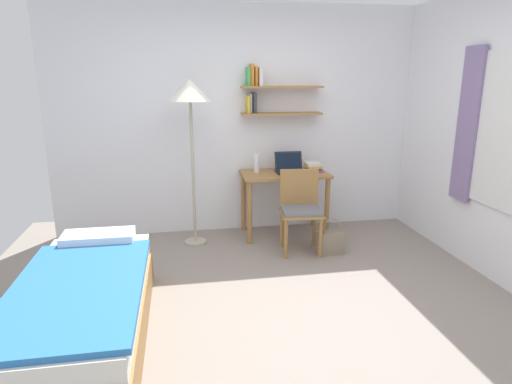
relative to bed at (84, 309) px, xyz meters
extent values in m
plane|color=gray|center=(1.46, 0.15, -0.24)|extent=(5.28, 5.28, 0.00)
cube|color=white|center=(1.46, 2.17, 1.06)|extent=(4.40, 0.05, 2.60)
cube|color=#9E703D|center=(1.87, 2.04, 1.15)|extent=(0.92, 0.22, 0.02)
cube|color=gold|center=(1.48, 2.05, 1.26)|extent=(0.02, 0.17, 0.19)
cube|color=silver|center=(1.52, 2.07, 1.27)|extent=(0.02, 0.13, 0.21)
cube|color=#333338|center=(1.55, 2.05, 1.28)|extent=(0.03, 0.17, 0.23)
cube|color=#9E703D|center=(1.87, 2.04, 1.45)|extent=(0.92, 0.22, 0.02)
cube|color=#4CA856|center=(1.49, 2.06, 1.56)|extent=(0.03, 0.16, 0.20)
cube|color=orange|center=(1.53, 2.08, 1.58)|extent=(0.04, 0.12, 0.24)
cube|color=orange|center=(1.58, 2.07, 1.57)|extent=(0.03, 0.12, 0.21)
cube|color=silver|center=(1.62, 2.05, 1.56)|extent=(0.04, 0.18, 0.20)
cube|color=silver|center=(3.45, 0.33, 1.11)|extent=(0.02, 0.89, 1.36)
cube|color=gray|center=(3.42, 0.89, 1.11)|extent=(0.03, 0.28, 1.46)
cube|color=#9E703D|center=(0.00, -0.01, -0.10)|extent=(0.83, 1.88, 0.28)
cube|color=silver|center=(0.00, -0.01, 0.12)|extent=(0.80, 1.82, 0.16)
cube|color=#2D70B7|center=(0.00, -0.12, 0.22)|extent=(0.85, 1.54, 0.04)
cube|color=white|center=(0.00, 0.72, 0.25)|extent=(0.58, 0.28, 0.10)
cube|color=#9E703D|center=(1.87, 1.85, 0.49)|extent=(0.98, 0.56, 0.03)
cylinder|color=#9E703D|center=(1.43, 1.61, 0.12)|extent=(0.06, 0.06, 0.71)
cylinder|color=#9E703D|center=(2.31, 1.61, 0.12)|extent=(0.06, 0.06, 0.71)
cylinder|color=#9E703D|center=(1.43, 2.08, 0.12)|extent=(0.06, 0.06, 0.71)
cylinder|color=#9E703D|center=(2.31, 2.08, 0.12)|extent=(0.06, 0.06, 0.71)
cube|color=#9E703D|center=(1.92, 1.28, 0.19)|extent=(0.46, 0.43, 0.03)
cube|color=slate|center=(1.92, 1.28, 0.22)|extent=(0.43, 0.40, 0.04)
cube|color=#9E703D|center=(1.94, 1.46, 0.43)|extent=(0.41, 0.08, 0.38)
cylinder|color=#9E703D|center=(1.73, 1.14, -0.03)|extent=(0.04, 0.04, 0.42)
cylinder|color=#9E703D|center=(2.08, 1.11, -0.03)|extent=(0.04, 0.04, 0.42)
cylinder|color=#9E703D|center=(1.76, 1.46, -0.03)|extent=(0.04, 0.04, 0.42)
cylinder|color=#9E703D|center=(2.11, 1.42, -0.03)|extent=(0.04, 0.04, 0.42)
cylinder|color=#B2A893|center=(0.83, 1.73, -0.23)|extent=(0.24, 0.24, 0.02)
cylinder|color=#B2A893|center=(0.83, 1.73, 0.55)|extent=(0.03, 0.03, 1.54)
cone|color=silver|center=(0.83, 1.73, 1.43)|extent=(0.43, 0.43, 0.22)
cube|color=black|center=(1.93, 1.84, 0.51)|extent=(0.33, 0.23, 0.01)
cube|color=black|center=(1.93, 1.92, 0.62)|extent=(0.32, 0.07, 0.22)
cube|color=black|center=(1.93, 1.92, 0.62)|extent=(0.29, 0.06, 0.18)
cylinder|color=silver|center=(1.56, 1.91, 0.61)|extent=(0.06, 0.06, 0.21)
cube|color=purple|center=(2.22, 1.85, 0.51)|extent=(0.18, 0.20, 0.02)
cube|color=#333338|center=(2.22, 1.87, 0.53)|extent=(0.15, 0.19, 0.02)
cube|color=gold|center=(2.21, 1.86, 0.56)|extent=(0.18, 0.20, 0.03)
cube|color=silver|center=(2.21, 1.87, 0.59)|extent=(0.17, 0.21, 0.03)
cube|color=gray|center=(2.22, 1.19, -0.12)|extent=(0.28, 0.13, 0.24)
torus|color=gray|center=(2.22, 1.19, 0.05)|extent=(0.20, 0.02, 0.20)
camera|label=1|loc=(0.71, -2.89, 1.57)|focal=30.64mm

